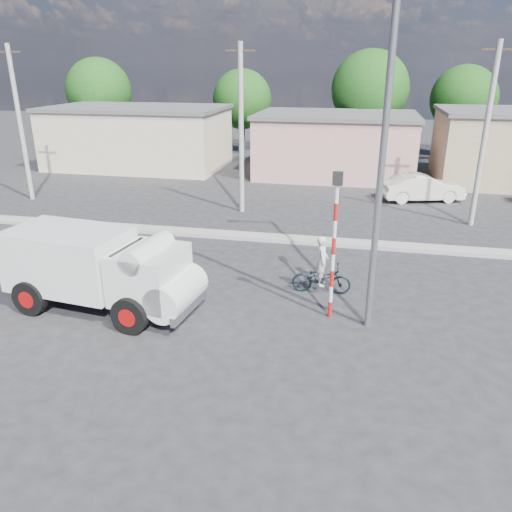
% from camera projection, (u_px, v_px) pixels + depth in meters
% --- Properties ---
extents(ground_plane, '(120.00, 120.00, 0.00)m').
position_uv_depth(ground_plane, '(212.00, 330.00, 14.12)').
color(ground_plane, '#262629').
rests_on(ground_plane, ground).
extents(median, '(40.00, 0.80, 0.16)m').
position_uv_depth(median, '(266.00, 237.00, 21.39)').
color(median, '#99968E').
rests_on(median, ground).
extents(truck, '(6.10, 2.91, 2.43)m').
position_uv_depth(truck, '(102.00, 268.00, 14.88)').
color(truck, black).
rests_on(truck, ground).
extents(bicycle, '(1.94, 0.76, 1.00)m').
position_uv_depth(bicycle, '(321.00, 279.00, 16.26)').
color(bicycle, black).
rests_on(bicycle, ground).
extents(cyclist, '(0.42, 0.62, 1.66)m').
position_uv_depth(cyclist, '(322.00, 269.00, 16.15)').
color(cyclist, silver).
rests_on(cyclist, ground).
extents(car_cream, '(4.67, 2.74, 1.45)m').
position_uv_depth(car_cream, '(422.00, 188.00, 27.15)').
color(car_cream, white).
rests_on(car_cream, ground).
extents(traffic_pole, '(0.28, 0.18, 4.36)m').
position_uv_depth(traffic_pole, '(334.00, 234.00, 13.93)').
color(traffic_pole, red).
rests_on(traffic_pole, ground).
extents(streetlight, '(2.34, 0.22, 9.00)m').
position_uv_depth(streetlight, '(376.00, 152.00, 12.62)').
color(streetlight, slate).
rests_on(streetlight, ground).
extents(building_row, '(37.80, 7.30, 4.44)m').
position_uv_depth(building_row, '(322.00, 142.00, 33.20)').
color(building_row, beige).
rests_on(building_row, ground).
extents(tree_row, '(51.24, 7.43, 8.42)m').
position_uv_depth(tree_row, '(417.00, 93.00, 36.91)').
color(tree_row, '#38281E').
rests_on(tree_row, ground).
extents(utility_poles, '(35.40, 0.24, 8.00)m').
position_uv_depth(utility_poles, '(352.00, 133.00, 22.97)').
color(utility_poles, '#99968E').
rests_on(utility_poles, ground).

